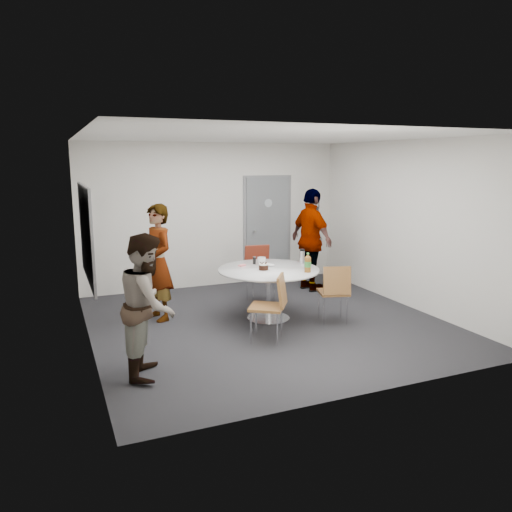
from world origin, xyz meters
name	(u,v)px	position (x,y,z in m)	size (l,w,h in m)	color
floor	(267,323)	(0.00, 0.00, 0.00)	(5.00, 5.00, 0.00)	black
ceiling	(268,136)	(0.00, 0.00, 2.70)	(5.00, 5.00, 0.00)	silver
wall_back	(214,215)	(0.00, 2.50, 1.35)	(5.00, 5.00, 0.00)	silver
wall_left	(85,244)	(-2.50, 0.00, 1.35)	(5.00, 5.00, 0.00)	silver
wall_right	(408,224)	(2.50, 0.00, 1.35)	(5.00, 5.00, 0.00)	silver
wall_front	(371,267)	(0.00, -2.50, 1.35)	(5.00, 5.00, 0.00)	silver
door	(267,229)	(1.10, 2.48, 1.03)	(1.02, 0.17, 2.12)	slate
whiteboard	(86,234)	(-2.46, 0.20, 1.45)	(0.04, 1.90, 1.25)	slate
table	(270,276)	(0.11, 0.14, 0.67)	(1.50, 1.50, 1.07)	white
chair_near_left	(273,301)	(-0.24, -0.73, 0.55)	(0.62, 0.61, 0.91)	brown
chair_near_right	(335,288)	(0.90, -0.41, 0.54)	(0.53, 0.56, 0.88)	brown
chair_far	(259,267)	(0.35, 1.16, 0.58)	(0.50, 0.54, 0.95)	maroon
person_main	(158,263)	(-1.44, 0.80, 0.87)	(0.64, 0.42, 1.75)	#A5C6EA
person_left	(148,305)	(-1.95, -1.12, 0.80)	(0.78, 0.61, 1.61)	white
person_right	(311,240)	(1.52, 1.43, 0.94)	(1.10, 0.46, 1.88)	black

